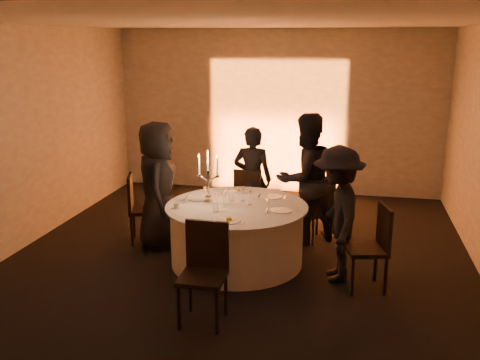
% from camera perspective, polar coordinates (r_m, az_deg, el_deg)
% --- Properties ---
extents(floor, '(7.00, 7.00, 0.00)m').
position_cam_1_polar(floor, '(7.00, -0.34, -8.75)').
color(floor, black).
rests_on(floor, ground).
extents(ceiling, '(7.00, 7.00, 0.00)m').
position_cam_1_polar(ceiling, '(6.43, -0.39, 16.60)').
color(ceiling, silver).
rests_on(ceiling, wall_back).
extents(wall_back, '(7.00, 0.00, 7.00)m').
position_cam_1_polar(wall_back, '(9.96, 3.99, 7.23)').
color(wall_back, '#9E9A93').
rests_on(wall_back, floor).
extents(wall_front, '(7.00, 0.00, 7.00)m').
position_cam_1_polar(wall_front, '(3.36, -13.42, -8.25)').
color(wall_front, '#9E9A93').
rests_on(wall_front, floor).
extents(wall_left, '(0.00, 7.00, 7.00)m').
position_cam_1_polar(wall_left, '(7.76, -22.60, 4.02)').
color(wall_left, '#9E9A93').
rests_on(wall_left, floor).
extents(uplighter_fixture, '(0.25, 0.12, 0.10)m').
position_cam_1_polar(uplighter_fixture, '(9.96, 3.60, -1.29)').
color(uplighter_fixture, black).
rests_on(uplighter_fixture, floor).
extents(banquet_table, '(1.80, 1.80, 0.77)m').
position_cam_1_polar(banquet_table, '(6.86, -0.35, -5.80)').
color(banquet_table, black).
rests_on(banquet_table, floor).
extents(chair_left, '(0.54, 0.54, 0.98)m').
position_cam_1_polar(chair_left, '(7.65, -10.72, -2.57)').
color(chair_left, black).
rests_on(chair_left, floor).
extents(chair_back_left, '(0.44, 0.44, 0.95)m').
position_cam_1_polar(chair_back_left, '(8.01, 0.98, -1.64)').
color(chair_back_left, black).
rests_on(chair_back_left, floor).
extents(chair_back_right, '(0.54, 0.54, 0.88)m').
position_cam_1_polar(chair_back_right, '(7.60, 8.41, -3.04)').
color(chair_back_right, black).
rests_on(chair_back_right, floor).
extents(chair_right, '(0.53, 0.53, 1.00)m').
position_cam_1_polar(chair_right, '(6.29, 14.04, -6.48)').
color(chair_right, black).
rests_on(chair_right, floor).
extents(chair_front, '(0.45, 0.45, 1.02)m').
position_cam_1_polar(chair_front, '(5.47, -3.80, -9.15)').
color(chair_front, black).
rests_on(chair_front, floor).
extents(guest_left, '(0.77, 0.98, 1.75)m').
position_cam_1_polar(guest_left, '(7.34, -8.79, -0.57)').
color(guest_left, black).
rests_on(guest_left, floor).
extents(guest_back_left, '(0.59, 0.39, 1.58)m').
position_cam_1_polar(guest_back_left, '(7.91, 1.34, 0.08)').
color(guest_back_left, black).
rests_on(guest_back_left, floor).
extents(guest_back_right, '(1.13, 1.11, 1.84)m').
position_cam_1_polar(guest_back_right, '(7.47, 6.98, 0.11)').
color(guest_back_right, black).
rests_on(guest_back_right, floor).
extents(guest_right, '(0.77, 1.14, 1.62)m').
position_cam_1_polar(guest_right, '(6.37, 10.35, -3.60)').
color(guest_right, black).
rests_on(guest_right, floor).
extents(plate_left, '(0.36, 0.26, 0.01)m').
position_cam_1_polar(plate_left, '(7.01, -4.49, -2.00)').
color(plate_left, white).
rests_on(plate_left, banquet_table).
extents(plate_back_left, '(0.36, 0.25, 0.08)m').
position_cam_1_polar(plate_back_left, '(7.32, -0.30, -1.15)').
color(plate_back_left, white).
rests_on(plate_back_left, banquet_table).
extents(plate_back_right, '(0.35, 0.27, 0.01)m').
position_cam_1_polar(plate_back_right, '(7.10, 3.42, -1.78)').
color(plate_back_right, white).
rests_on(plate_back_right, banquet_table).
extents(plate_right, '(0.36, 0.27, 0.01)m').
position_cam_1_polar(plate_right, '(6.54, 4.39, -3.25)').
color(plate_right, white).
rests_on(plate_right, banquet_table).
extents(plate_front, '(0.36, 0.26, 0.08)m').
position_cam_1_polar(plate_front, '(6.16, -1.17, -4.25)').
color(plate_front, white).
rests_on(plate_front, banquet_table).
extents(coffee_cup, '(0.11, 0.11, 0.07)m').
position_cam_1_polar(coffee_cup, '(6.66, -6.75, -2.76)').
color(coffee_cup, white).
rests_on(coffee_cup, banquet_table).
extents(candelabra, '(0.29, 0.14, 0.69)m').
position_cam_1_polar(candelabra, '(6.78, -3.41, -0.50)').
color(candelabra, silver).
rests_on(candelabra, banquet_table).
extents(wine_glass_a, '(0.07, 0.07, 0.19)m').
position_cam_1_polar(wine_glass_a, '(6.58, -2.47, -1.91)').
color(wine_glass_a, silver).
rests_on(wine_glass_a, banquet_table).
extents(wine_glass_b, '(0.07, 0.07, 0.19)m').
position_cam_1_polar(wine_glass_b, '(6.88, -3.69, -1.19)').
color(wine_glass_b, silver).
rests_on(wine_glass_b, banquet_table).
extents(wine_glass_c, '(0.07, 0.07, 0.19)m').
position_cam_1_polar(wine_glass_c, '(6.88, 0.35, -1.15)').
color(wine_glass_c, silver).
rests_on(wine_glass_c, banquet_table).
extents(wine_glass_d, '(0.07, 0.07, 0.19)m').
position_cam_1_polar(wine_glass_d, '(6.71, 1.05, -1.57)').
color(wine_glass_d, silver).
rests_on(wine_glass_d, banquet_table).
extents(wine_glass_e, '(0.07, 0.07, 0.19)m').
position_cam_1_polar(wine_glass_e, '(6.40, 2.94, -2.39)').
color(wine_glass_e, silver).
rests_on(wine_glass_e, banquet_table).
extents(wine_glass_f, '(0.07, 0.07, 0.19)m').
position_cam_1_polar(wine_glass_f, '(6.64, -1.75, -1.75)').
color(wine_glass_f, silver).
rests_on(wine_glass_f, banquet_table).
extents(tumbler_a, '(0.07, 0.07, 0.09)m').
position_cam_1_polar(tumbler_a, '(6.90, -0.90, -1.90)').
color(tumbler_a, silver).
rests_on(tumbler_a, banquet_table).
extents(tumbler_b, '(0.07, 0.07, 0.09)m').
position_cam_1_polar(tumbler_b, '(6.49, -2.62, -3.00)').
color(tumbler_b, silver).
rests_on(tumbler_b, banquet_table).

